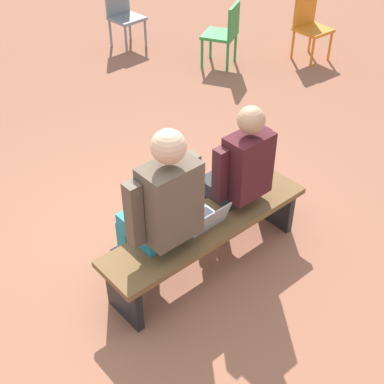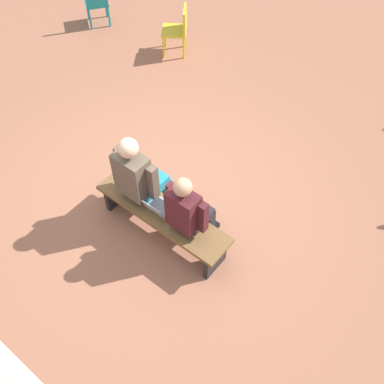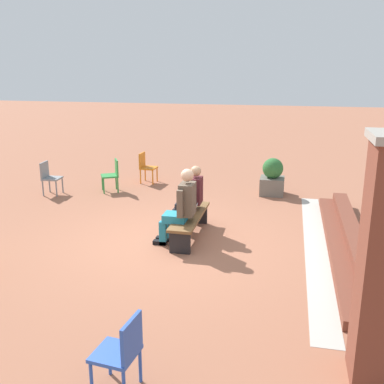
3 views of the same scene
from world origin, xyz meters
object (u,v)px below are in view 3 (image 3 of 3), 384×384
object	(u,v)px
laptop	(190,213)
plastic_chair_by_pillar	(49,176)
bench	(190,219)
person_adult	(181,205)
plastic_chair_near_bench_left	(113,173)
person_student	(191,196)
planter	(272,178)
plastic_chair_far_right	(146,166)
plastic_chair_near_bench_right	(122,350)

from	to	relation	value
laptop	plastic_chair_by_pillar	xyz separation A→B (m)	(-2.18, -4.15, -0.02)
bench	person_adult	distance (m)	0.56
plastic_chair_near_bench_left	laptop	bearing A→B (deg)	43.86
person_student	planter	bearing A→B (deg)	153.68
person_adult	plastic_chair_far_right	xyz separation A→B (m)	(-4.19, -2.03, -0.27)
plastic_chair_far_right	planter	size ratio (longest dim) A/B	0.89
person_student	laptop	size ratio (longest dim) A/B	4.14
bench	plastic_chair_by_pillar	world-z (taller)	plastic_chair_by_pillar
plastic_chair_far_right	plastic_chair_near_bench_right	distance (m)	8.43
plastic_chair_far_right	planter	xyz separation A→B (m)	(0.47, 3.51, -0.04)
person_adult	person_student	bearing A→B (deg)	179.52
plastic_chair_far_right	plastic_chair_by_pillar	bearing A→B (deg)	-50.52
plastic_chair_far_right	plastic_chair_near_bench_left	distance (m)	1.20
person_student	plastic_chair_near_bench_left	size ratio (longest dim) A/B	1.58
plastic_chair_near_bench_right	plastic_chair_far_right	bearing A→B (deg)	-163.65
plastic_chair_near_bench_right	plastic_chair_by_pillar	world-z (taller)	same
laptop	plastic_chair_by_pillar	world-z (taller)	plastic_chair_by_pillar
laptop	plastic_chair_near_bench_left	xyz separation A→B (m)	(-2.79, -2.68, -0.02)
plastic_chair_by_pillar	planter	size ratio (longest dim) A/B	0.89
person_student	planter	world-z (taller)	person_student
plastic_chair_by_pillar	planter	xyz separation A→B (m)	(-1.20, 5.54, -0.04)
person_student	plastic_chair_near_bench_left	world-z (taller)	person_student
person_student	laptop	bearing A→B (deg)	10.87
bench	person_student	xyz separation A→B (m)	(-0.36, -0.07, 0.35)
plastic_chair_near_bench_right	planter	xyz separation A→B (m)	(-7.61, 1.13, -0.04)
plastic_chair_near_bench_left	plastic_chair_far_right	bearing A→B (deg)	151.79
plastic_chair_near_bench_right	plastic_chair_near_bench_left	xyz separation A→B (m)	(-7.03, -2.94, 0.00)
laptop	planter	world-z (taller)	planter
person_student	plastic_chair_far_right	xyz separation A→B (m)	(-3.44, -2.04, -0.23)
plastic_chair_far_right	planter	distance (m)	3.54
laptop	plastic_chair_near_bench_right	bearing A→B (deg)	3.46
bench	plastic_chair_near_bench_left	xyz separation A→B (m)	(-2.75, -2.67, 0.13)
person_student	plastic_chair_by_pillar	world-z (taller)	person_student
laptop	plastic_chair_near_bench_left	world-z (taller)	plastic_chair_near_bench_left
planter	plastic_chair_far_right	bearing A→B (deg)	-97.68
bench	laptop	distance (m)	0.15
laptop	person_adult	bearing A→B (deg)	-13.91
plastic_chair_far_right	plastic_chair_near_bench_right	size ratio (longest dim) A/B	1.00
plastic_chair_near_bench_right	planter	size ratio (longest dim) A/B	0.89
bench	plastic_chair_near_bench_right	bearing A→B (deg)	3.58
bench	plastic_chair_by_pillar	bearing A→B (deg)	-117.27
bench	plastic_chair_near_bench_left	distance (m)	3.84
planter	plastic_chair_near_bench_right	bearing A→B (deg)	-8.48
laptop	plastic_chair_far_right	world-z (taller)	plastic_chair_far_right
person_student	plastic_chair_by_pillar	bearing A→B (deg)	-113.50
plastic_chair_far_right	planter	world-z (taller)	planter
laptop	planter	bearing A→B (deg)	157.62
plastic_chair_near_bench_left	person_adult	bearing A→B (deg)	39.67
person_student	bench	bearing A→B (deg)	10.35
bench	plastic_chair_near_bench_right	xyz separation A→B (m)	(4.28, 0.27, 0.13)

